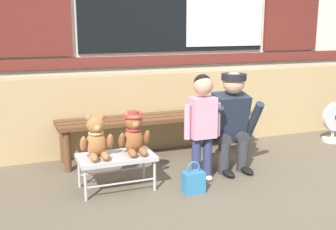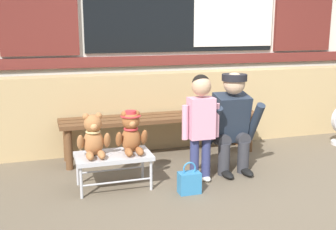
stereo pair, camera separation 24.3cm
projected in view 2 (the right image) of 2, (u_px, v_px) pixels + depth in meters
The scene contains 9 objects.
ground_plane at pixel (254, 186), 3.58m from camera, with size 60.00×60.00×0.00m, color brown.
brick_low_wall at pixel (195, 108), 4.82m from camera, with size 7.46×0.25×0.85m, color tan.
wooden_bench_long at pixel (161, 122), 4.34m from camera, with size 2.10×0.40×0.44m.
small_display_bench at pixel (113, 158), 3.50m from camera, with size 0.64×0.36×0.30m.
teddy_bear_plain at pixel (93, 137), 3.41m from camera, with size 0.28×0.26×0.36m.
teddy_bear_with_hat at pixel (131, 133), 3.50m from camera, with size 0.28×0.27×0.36m.
child_standing at pixel (201, 117), 3.58m from camera, with size 0.35×0.18×0.96m.
adult_crouching at pixel (232, 122), 3.87m from camera, with size 0.50×0.49×0.95m.
handbag_on_ground at pixel (189, 182), 3.42m from camera, with size 0.18×0.11×0.27m.
Camera 2 is at (-1.73, -2.99, 1.37)m, focal length 44.11 mm.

